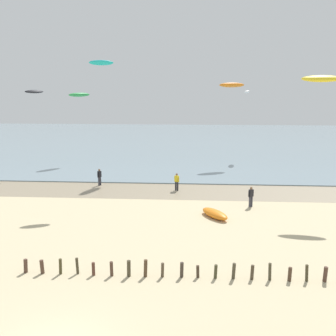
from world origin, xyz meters
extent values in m
cube|color=gray|center=(0.00, 24.04, 0.00)|extent=(120.00, 5.88, 0.01)
cube|color=gray|center=(0.00, 61.98, 0.05)|extent=(160.00, 70.00, 0.10)
cylinder|color=#4C362B|center=(-3.80, 6.67, 0.37)|extent=(0.22, 0.22, 0.75)
cylinder|color=#4E372C|center=(-2.89, 6.62, 0.37)|extent=(0.23, 0.21, 0.75)
cylinder|color=#433D24|center=(-1.90, 6.61, 0.43)|extent=(0.19, 0.18, 0.86)
cylinder|color=#3E3726|center=(-1.04, 6.73, 0.43)|extent=(0.18, 0.17, 0.88)
cylinder|color=#4E3026|center=(-0.14, 6.60, 0.35)|extent=(0.17, 0.18, 0.70)
cylinder|color=#493429|center=(0.82, 6.59, 0.39)|extent=(0.18, 0.19, 0.79)
cylinder|color=#423C2A|center=(1.72, 6.60, 0.44)|extent=(0.21, 0.22, 0.89)
cylinder|color=#4C3826|center=(2.59, 6.65, 0.46)|extent=(0.21, 0.22, 0.92)
cylinder|color=#4A3D2C|center=(3.47, 6.66, 0.39)|extent=(0.18, 0.17, 0.78)
cylinder|color=#3C342C|center=(4.46, 6.71, 0.40)|extent=(0.19, 0.20, 0.81)
cylinder|color=#3C2F23|center=(5.29, 6.73, 0.32)|extent=(0.18, 0.17, 0.65)
cylinder|color=#3F3D27|center=(6.20, 6.70, 0.37)|extent=(0.19, 0.17, 0.74)
cylinder|color=#423C2C|center=(7.12, 6.70, 0.43)|extent=(0.20, 0.21, 0.87)
cylinder|color=#433829|center=(8.06, 6.73, 0.38)|extent=(0.20, 0.20, 0.77)
cylinder|color=#413D2B|center=(8.94, 6.71, 0.45)|extent=(0.18, 0.16, 0.92)
cylinder|color=#473426|center=(9.93, 6.68, 0.36)|extent=(0.20, 0.20, 0.73)
cylinder|color=#403926|center=(10.78, 6.73, 0.44)|extent=(0.18, 0.17, 0.88)
cylinder|color=#4B342A|center=(11.70, 6.72, 0.39)|extent=(0.22, 0.23, 0.80)
cylinder|color=#383842|center=(9.65, 19.39, 0.44)|extent=(0.16, 0.16, 0.88)
cylinder|color=#383842|center=(9.83, 19.52, 0.44)|extent=(0.16, 0.16, 0.88)
cube|color=black|center=(9.74, 19.45, 1.18)|extent=(0.42, 0.39, 0.60)
sphere|color=brown|center=(9.74, 19.45, 1.60)|extent=(0.22, 0.22, 0.22)
cylinder|color=black|center=(9.55, 19.31, 1.13)|extent=(0.09, 0.09, 0.52)
cylinder|color=black|center=(9.94, 19.59, 1.13)|extent=(0.09, 0.09, 0.52)
cylinder|color=#232328|center=(3.46, 24.28, 0.44)|extent=(0.16, 0.16, 0.88)
cylinder|color=#232328|center=(3.28, 24.40, 0.44)|extent=(0.16, 0.16, 0.88)
cube|color=yellow|center=(3.37, 24.34, 1.18)|extent=(0.42, 0.38, 0.60)
sphere|color=brown|center=(3.37, 24.34, 1.60)|extent=(0.22, 0.22, 0.22)
cylinder|color=yellow|center=(3.57, 24.20, 1.13)|extent=(0.09, 0.09, 0.52)
cylinder|color=yellow|center=(3.17, 24.47, 1.13)|extent=(0.09, 0.09, 0.52)
cylinder|color=#383842|center=(-4.60, 25.81, 0.44)|extent=(0.16, 0.16, 0.88)
cylinder|color=#383842|center=(-4.49, 26.00, 0.44)|extent=(0.16, 0.16, 0.88)
cube|color=black|center=(-4.54, 25.90, 1.18)|extent=(0.37, 0.42, 0.60)
sphere|color=brown|center=(-4.54, 25.90, 1.60)|extent=(0.22, 0.22, 0.22)
cylinder|color=black|center=(-4.66, 25.70, 1.13)|extent=(0.09, 0.09, 0.52)
cylinder|color=black|center=(-4.42, 26.11, 1.13)|extent=(0.09, 0.09, 0.52)
ellipsoid|color=orange|center=(6.64, 16.51, 0.29)|extent=(2.44, 3.01, 0.58)
ellipsoid|color=#19B2B7|center=(-3.05, 21.99, 11.81)|extent=(2.22, 1.42, 0.60)
ellipsoid|color=green|center=(-10.10, 38.75, 8.93)|extent=(2.87, 3.12, 0.68)
ellipsoid|color=yellow|center=(14.93, 20.10, 10.39)|extent=(3.19, 1.46, 0.77)
ellipsoid|color=orange|center=(9.68, 38.98, 10.16)|extent=(3.77, 2.65, 0.80)
ellipsoid|color=white|center=(12.14, 43.04, 9.32)|extent=(1.17, 2.39, 0.50)
ellipsoid|color=black|center=(-13.22, 31.78, 9.35)|extent=(2.02, 2.24, 0.48)
camera|label=1|loc=(5.03, -11.84, 9.48)|focal=41.44mm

